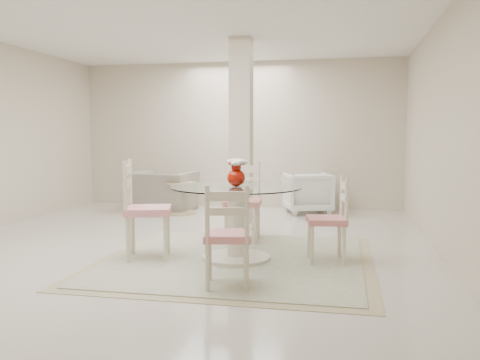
% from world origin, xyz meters
% --- Properties ---
extents(ground, '(7.00, 7.00, 0.00)m').
position_xyz_m(ground, '(0.00, 0.00, 0.00)').
color(ground, beige).
rests_on(ground, ground).
extents(room_shell, '(6.02, 7.02, 2.71)m').
position_xyz_m(room_shell, '(0.00, 0.00, 1.86)').
color(room_shell, beige).
rests_on(room_shell, ground).
extents(column, '(0.30, 0.30, 2.70)m').
position_xyz_m(column, '(0.50, 1.30, 1.35)').
color(column, beige).
rests_on(column, ground).
extents(area_rug, '(2.87, 2.87, 0.02)m').
position_xyz_m(area_rug, '(0.83, -0.58, 0.01)').
color(area_rug, tan).
rests_on(area_rug, ground).
extents(dining_table, '(1.39, 1.39, 0.80)m').
position_xyz_m(dining_table, '(0.83, -0.58, 0.41)').
color(dining_table, beige).
rests_on(dining_table, ground).
extents(red_vase, '(0.22, 0.21, 0.29)m').
position_xyz_m(red_vase, '(0.83, -0.59, 0.95)').
color(red_vase, '#A11204').
rests_on(red_vase, dining_table).
extents(dining_chair_east, '(0.45, 0.45, 1.00)m').
position_xyz_m(dining_chair_east, '(1.84, -0.45, 0.52)').
color(dining_chair_east, beige).
rests_on(dining_chair_east, ground).
extents(dining_chair_north, '(0.48, 0.48, 1.11)m').
position_xyz_m(dining_chair_north, '(0.70, 0.43, 0.58)').
color(dining_chair_north, beige).
rests_on(dining_chair_north, ground).
extents(dining_chair_west, '(0.59, 0.59, 1.18)m').
position_xyz_m(dining_chair_west, '(-0.19, -0.73, 0.62)').
color(dining_chair_west, beige).
rests_on(dining_chair_west, ground).
extents(dining_chair_south, '(0.48, 0.48, 1.01)m').
position_xyz_m(dining_chair_south, '(0.96, -1.59, 0.53)').
color(dining_chair_south, beige).
rests_on(dining_chair_south, ground).
extents(recliner_taupe, '(1.15, 1.03, 0.70)m').
position_xyz_m(recliner_taupe, '(-1.21, 2.68, 0.35)').
color(recliner_taupe, gray).
rests_on(recliner_taupe, ground).
extents(armchair_white, '(0.94, 0.96, 0.70)m').
position_xyz_m(armchair_white, '(1.34, 2.96, 0.35)').
color(armchair_white, white).
rests_on(armchair_white, ground).
extents(side_table, '(0.53, 0.53, 0.55)m').
position_xyz_m(side_table, '(-0.77, 2.39, 0.25)').
color(side_table, tan).
rests_on(side_table, ground).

